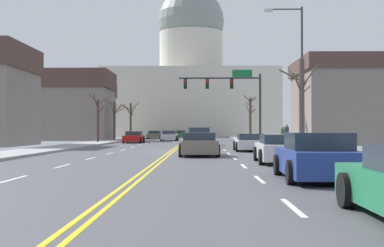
{
  "coord_description": "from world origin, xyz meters",
  "views": [
    {
      "loc": [
        1.81,
        -33.47,
        1.42
      ],
      "look_at": [
        0.76,
        35.94,
        2.21
      ],
      "focal_mm": 48.04,
      "sensor_mm": 36.0,
      "label": 1
    }
  ],
  "objects_px": {
    "sedan_oncoming_03": "(180,134)",
    "sedan_near_04": "(281,149)",
    "sedan_oncoming_01": "(170,136)",
    "signal_gantry": "(231,90)",
    "sedan_oncoming_00": "(134,137)",
    "pedestrian_01": "(287,134)",
    "pickup_truck_near_00": "(199,137)",
    "bicycle_parked": "(310,145)",
    "sedan_near_01": "(200,141)",
    "sedan_near_03": "(198,145)",
    "sedan_near_05": "(316,158)",
    "sedan_oncoming_02": "(155,135)",
    "street_lamp_right": "(297,66)",
    "sedan_near_02": "(250,143)",
    "pedestrian_00": "(283,135)"
  },
  "relations": [
    {
      "from": "sedan_oncoming_03",
      "to": "sedan_near_04",
      "type": "bearing_deg",
      "value": -84.38
    },
    {
      "from": "sedan_oncoming_01",
      "to": "sedan_oncoming_03",
      "type": "xyz_separation_m",
      "value": [
        0.36,
        26.78,
        -0.02
      ]
    },
    {
      "from": "signal_gantry",
      "to": "sedan_near_04",
      "type": "height_order",
      "value": "signal_gantry"
    },
    {
      "from": "sedan_oncoming_00",
      "to": "pedestrian_01",
      "type": "relative_size",
      "value": 2.75
    },
    {
      "from": "pickup_truck_near_00",
      "to": "sedan_oncoming_03",
      "type": "relative_size",
      "value": 1.22
    },
    {
      "from": "bicycle_parked",
      "to": "sedan_near_01",
      "type": "bearing_deg",
      "value": 124.55
    },
    {
      "from": "pickup_truck_near_00",
      "to": "sedan_near_03",
      "type": "distance_m",
      "value": 18.63
    },
    {
      "from": "sedan_near_05",
      "to": "sedan_oncoming_01",
      "type": "xyz_separation_m",
      "value": [
        -7.09,
        50.21,
        -0.01
      ]
    },
    {
      "from": "sedan_oncoming_01",
      "to": "bicycle_parked",
      "type": "relative_size",
      "value": 2.55
    },
    {
      "from": "sedan_near_05",
      "to": "sedan_oncoming_02",
      "type": "bearing_deg",
      "value": 99.08
    },
    {
      "from": "street_lamp_right",
      "to": "sedan_near_02",
      "type": "distance_m",
      "value": 5.8
    },
    {
      "from": "street_lamp_right",
      "to": "sedan_near_04",
      "type": "distance_m",
      "value": 11.75
    },
    {
      "from": "sedan_near_03",
      "to": "pedestrian_01",
      "type": "distance_m",
      "value": 13.31
    },
    {
      "from": "sedan_near_04",
      "to": "street_lamp_right",
      "type": "bearing_deg",
      "value": 75.49
    },
    {
      "from": "street_lamp_right",
      "to": "sedan_near_05",
      "type": "height_order",
      "value": "street_lamp_right"
    },
    {
      "from": "sedan_near_05",
      "to": "pedestrian_01",
      "type": "distance_m",
      "value": 24.82
    },
    {
      "from": "sedan_oncoming_01",
      "to": "pedestrian_00",
      "type": "height_order",
      "value": "pedestrian_00"
    },
    {
      "from": "pedestrian_00",
      "to": "sedan_near_04",
      "type": "bearing_deg",
      "value": -99.44
    },
    {
      "from": "pickup_truck_near_00",
      "to": "sedan_near_04",
      "type": "distance_m",
      "value": 24.74
    },
    {
      "from": "sedan_near_04",
      "to": "sedan_near_01",
      "type": "bearing_deg",
      "value": 100.32
    },
    {
      "from": "pedestrian_01",
      "to": "sedan_oncoming_03",
      "type": "bearing_deg",
      "value": 100.88
    },
    {
      "from": "signal_gantry",
      "to": "sedan_oncoming_01",
      "type": "xyz_separation_m",
      "value": [
        -6.81,
        15.49,
        -4.59
      ]
    },
    {
      "from": "sedan_oncoming_00",
      "to": "pedestrian_00",
      "type": "distance_m",
      "value": 18.54
    },
    {
      "from": "sedan_near_03",
      "to": "pedestrian_00",
      "type": "xyz_separation_m",
      "value": [
        6.76,
        13.81,
        0.41
      ]
    },
    {
      "from": "sedan_oncoming_00",
      "to": "sedan_oncoming_03",
      "type": "relative_size",
      "value": 0.99
    },
    {
      "from": "sedan_oncoming_01",
      "to": "sedan_oncoming_03",
      "type": "bearing_deg",
      "value": 89.24
    },
    {
      "from": "sedan_oncoming_01",
      "to": "bicycle_parked",
      "type": "bearing_deg",
      "value": -72.94
    },
    {
      "from": "sedan_oncoming_00",
      "to": "sedan_oncoming_01",
      "type": "distance_m",
      "value": 11.2
    },
    {
      "from": "signal_gantry",
      "to": "sedan_oncoming_02",
      "type": "relative_size",
      "value": 1.82
    },
    {
      "from": "sedan_near_01",
      "to": "sedan_near_03",
      "type": "bearing_deg",
      "value": -90.44
    },
    {
      "from": "sedan_near_04",
      "to": "pedestrian_01",
      "type": "bearing_deg",
      "value": 79.57
    },
    {
      "from": "sedan_oncoming_03",
      "to": "sedan_oncoming_02",
      "type": "bearing_deg",
      "value": -104.79
    },
    {
      "from": "signal_gantry",
      "to": "street_lamp_right",
      "type": "height_order",
      "value": "street_lamp_right"
    },
    {
      "from": "sedan_near_04",
      "to": "sedan_near_05",
      "type": "bearing_deg",
      "value": -91.08
    },
    {
      "from": "pedestrian_00",
      "to": "pickup_truck_near_00",
      "type": "bearing_deg",
      "value": 144.35
    },
    {
      "from": "signal_gantry",
      "to": "pedestrian_01",
      "type": "bearing_deg",
      "value": -70.38
    },
    {
      "from": "street_lamp_right",
      "to": "sedan_oncoming_03",
      "type": "distance_m",
      "value": 60.34
    },
    {
      "from": "sedan_oncoming_01",
      "to": "sedan_oncoming_02",
      "type": "relative_size",
      "value": 1.04
    },
    {
      "from": "pedestrian_00",
      "to": "sedan_near_02",
      "type": "bearing_deg",
      "value": -113.59
    },
    {
      "from": "sedan_near_03",
      "to": "pickup_truck_near_00",
      "type": "bearing_deg",
      "value": 89.89
    },
    {
      "from": "signal_gantry",
      "to": "sedan_oncoming_03",
      "type": "relative_size",
      "value": 1.69
    },
    {
      "from": "pickup_truck_near_00",
      "to": "sedan_near_02",
      "type": "distance_m",
      "value": 13.03
    },
    {
      "from": "signal_gantry",
      "to": "sedan_near_04",
      "type": "xyz_separation_m",
      "value": [
        0.41,
        -27.5,
        -4.62
      ]
    },
    {
      "from": "sedan_near_01",
      "to": "pedestrian_01",
      "type": "height_order",
      "value": "pedestrian_01"
    },
    {
      "from": "sedan_near_02",
      "to": "sedan_oncoming_01",
      "type": "height_order",
      "value": "sedan_oncoming_01"
    },
    {
      "from": "pickup_truck_near_00",
      "to": "sedan_oncoming_01",
      "type": "height_order",
      "value": "pickup_truck_near_00"
    },
    {
      "from": "street_lamp_right",
      "to": "sedan_oncoming_01",
      "type": "distance_m",
      "value": 34.42
    },
    {
      "from": "sedan_near_05",
      "to": "sedan_oncoming_01",
      "type": "relative_size",
      "value": 1.01
    },
    {
      "from": "sedan_near_02",
      "to": "pedestrian_01",
      "type": "relative_size",
      "value": 2.63
    },
    {
      "from": "sedan_near_01",
      "to": "sedan_near_03",
      "type": "xyz_separation_m",
      "value": [
        -0.1,
        -12.75,
        0.04
      ]
    }
  ]
}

